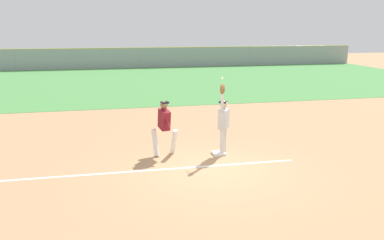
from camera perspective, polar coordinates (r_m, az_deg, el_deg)
name	(u,v)px	position (r m, az deg, el deg)	size (l,w,h in m)	color
ground_plane	(213,169)	(10.86, 3.20, -7.39)	(82.79, 82.79, 0.00)	tan
outfield_grass	(149,81)	(28.24, -6.40, 5.82)	(44.61, 18.63, 0.01)	#4C8C47
chalk_foul_line	(86,175)	(10.84, -15.60, -7.92)	(12.00, 0.10, 0.01)	white
first_base	(219,153)	(12.07, 4.00, -4.98)	(0.38, 0.38, 0.08)	white
fielder	(223,120)	(11.78, 4.74, 0.01)	(0.56, 0.82, 2.28)	silver
runner	(164,124)	(11.75, -4.18, -0.64)	(0.82, 0.84, 1.72)	white
baseball	(222,78)	(11.69, 4.55, 6.24)	(0.07, 0.07, 0.07)	white
outfield_fence	(140,58)	(37.36, -7.87, 9.23)	(44.69, 0.08, 1.93)	#93999E
parked_car_green	(54,59)	(41.37, -19.98, 8.57)	(4.45, 2.22, 1.25)	#1E6B33
parked_car_red	(97,58)	(41.34, -14.03, 8.98)	(4.48, 2.28, 1.25)	#B21E1E
parked_car_white	(145,57)	(41.91, -7.02, 9.35)	(4.50, 2.32, 1.25)	white
parked_car_black	(185,57)	(42.30, -1.01, 9.49)	(4.54, 2.39, 1.25)	black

